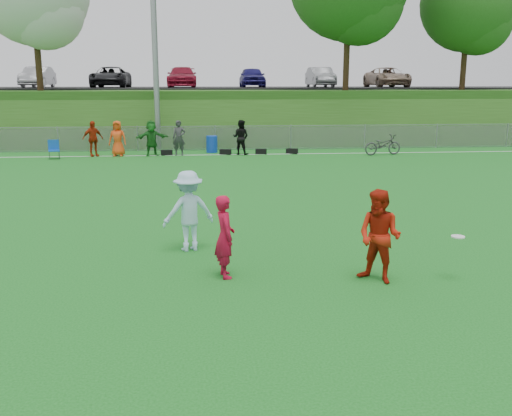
{
  "coord_description": "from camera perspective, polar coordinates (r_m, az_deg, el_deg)",
  "views": [
    {
      "loc": [
        -0.69,
        -9.93,
        3.54
      ],
      "look_at": [
        0.3,
        0.5,
        1.2
      ],
      "focal_mm": 40.0,
      "sensor_mm": 36.0,
      "label": 1
    }
  ],
  "objects": [
    {
      "name": "berm",
      "position": [
        40.99,
        -4.51,
        9.68
      ],
      "size": [
        120.0,
        18.0,
        3.0
      ],
      "primitive_type": "cube",
      "color": "#254E16",
      "rests_on": "ground"
    },
    {
      "name": "recycling_bin",
      "position": [
        29.1,
        -4.44,
        6.38
      ],
      "size": [
        0.68,
        0.68,
        0.84
      ],
      "primitive_type": "cylinder",
      "rotation": [
        0.0,
        0.0,
        -0.24
      ],
      "color": "#113AB8",
      "rests_on": "ground"
    },
    {
      "name": "sideline_far",
      "position": [
        28.16,
        -3.99,
        5.33
      ],
      "size": [
        60.0,
        0.1,
        0.01
      ],
      "primitive_type": "cube",
      "color": "white",
      "rests_on": "ground"
    },
    {
      "name": "gear_bags",
      "position": [
        28.29,
        -1.95,
        5.64
      ],
      "size": [
        6.79,
        0.53,
        0.26
      ],
      "color": "black",
      "rests_on": "ground"
    },
    {
      "name": "player_red_center",
      "position": [
        10.36,
        12.25,
        -2.8
      ],
      "size": [
        1.03,
        1.03,
        1.68
      ],
      "primitive_type": "imported",
      "rotation": [
        0.0,
        0.0,
        -0.76
      ],
      "color": "#B51D0C",
      "rests_on": "ground"
    },
    {
      "name": "ground",
      "position": [
        10.56,
        -1.39,
        -6.99
      ],
      "size": [
        120.0,
        120.0,
        0.0
      ],
      "primitive_type": "plane",
      "color": "#125816",
      "rests_on": "ground"
    },
    {
      "name": "player_red_left",
      "position": [
        10.42,
        -3.14,
        -2.86
      ],
      "size": [
        0.47,
        0.62,
        1.53
      ],
      "primitive_type": "imported",
      "rotation": [
        0.0,
        0.0,
        1.77
      ],
      "color": "#B60C2D",
      "rests_on": "ground"
    },
    {
      "name": "light_pole",
      "position": [
        30.98,
        -10.18,
        18.25
      ],
      "size": [
        1.2,
        0.4,
        12.15
      ],
      "color": "gray",
      "rests_on": "ground"
    },
    {
      "name": "car_row",
      "position": [
        41.94,
        -6.23,
        12.88
      ],
      "size": [
        32.04,
        5.18,
        1.44
      ],
      "color": "silver",
      "rests_on": "parking_lot"
    },
    {
      "name": "player_blue",
      "position": [
        12.11,
        -6.76,
        -0.3
      ],
      "size": [
        1.25,
        0.96,
        1.71
      ],
      "primitive_type": "imported",
      "rotation": [
        0.0,
        0.0,
        3.47
      ],
      "color": "#AED6F2",
      "rests_on": "ground"
    },
    {
      "name": "camp_chair",
      "position": [
        28.2,
        -19.53,
        5.17
      ],
      "size": [
        0.6,
        0.61,
        0.88
      ],
      "rotation": [
        0.0,
        0.0,
        0.26
      ],
      "color": "#104CB4",
      "rests_on": "ground"
    },
    {
      "name": "parking_lot",
      "position": [
        42.94,
        -4.6,
        11.88
      ],
      "size": [
        120.0,
        12.0,
        0.1
      ],
      "primitive_type": "cube",
      "color": "black",
      "rests_on": "berm"
    },
    {
      "name": "fence",
      "position": [
        30.08,
        -4.11,
        7.02
      ],
      "size": [
        58.0,
        0.06,
        1.3
      ],
      "color": "gray",
      "rests_on": "ground"
    },
    {
      "name": "frisbee",
      "position": [
        10.83,
        19.55,
        -2.72
      ],
      "size": [
        0.25,
        0.25,
        0.02
      ],
      "color": "white",
      "rests_on": "ground"
    },
    {
      "name": "bicycle",
      "position": [
        28.68,
        12.56,
        6.19
      ],
      "size": [
        1.99,
        1.0,
        1.0
      ],
      "primitive_type": "imported",
      "rotation": [
        0.0,
        0.0,
        1.76
      ],
      "color": "#313134",
      "rests_on": "ground"
    },
    {
      "name": "tree_green_far",
      "position": [
        39.86,
        20.7,
        18.17
      ],
      "size": [
        5.88,
        5.88,
        8.19
      ],
      "color": "black",
      "rests_on": "berm"
    },
    {
      "name": "spectator_row",
      "position": [
        28.14,
        -9.77,
        6.9
      ],
      "size": [
        8.15,
        0.94,
        1.69
      ],
      "color": "#A8260B",
      "rests_on": "ground"
    }
  ]
}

